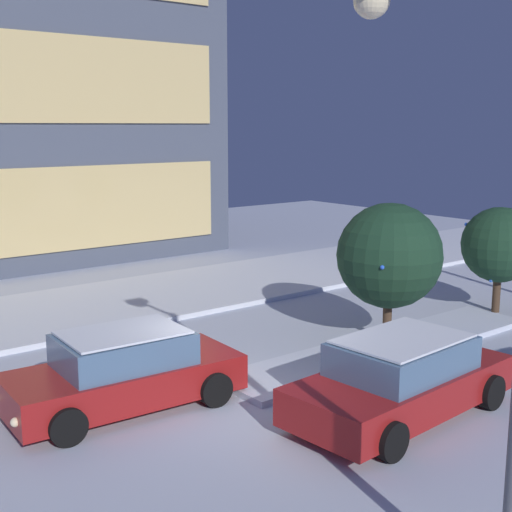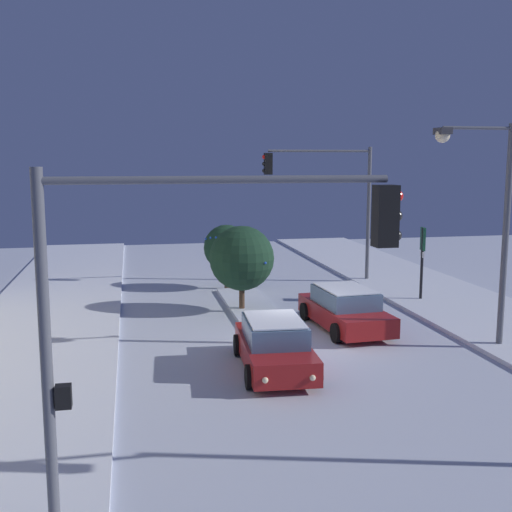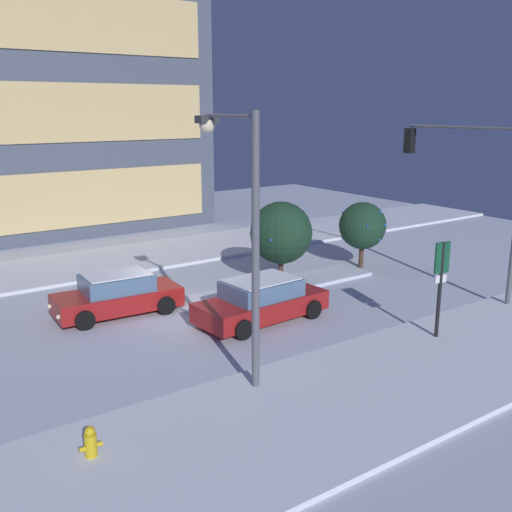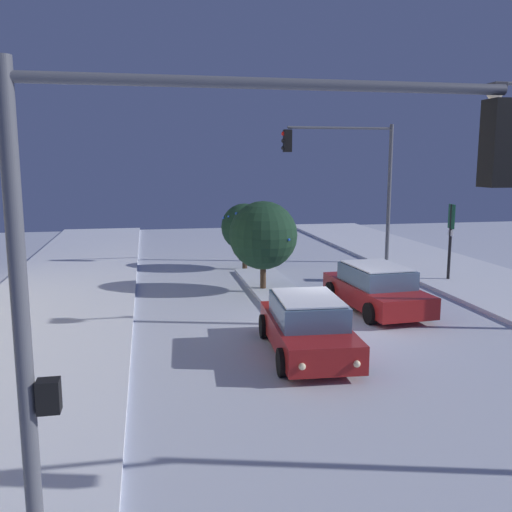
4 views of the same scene
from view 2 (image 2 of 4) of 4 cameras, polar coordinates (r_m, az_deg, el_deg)
name	(u,v)px [view 2 (image 2 of 4)]	position (r m, az deg, el deg)	size (l,w,h in m)	color
ground	(296,348)	(20.14, 3.66, -8.44)	(52.00, 52.00, 0.00)	silver
curb_strip_far	(27,363)	(19.72, -20.20, -9.14)	(52.00, 5.20, 0.14)	silver
median_strip	(255,312)	(24.39, -0.05, -5.18)	(9.00, 1.80, 0.14)	silver
car_near	(345,309)	(22.41, 8.13, -4.84)	(4.82, 2.36, 1.49)	maroon
car_far	(274,346)	(17.97, 1.70, -8.19)	(4.53, 2.22, 1.49)	maroon
traffic_light_corner_near_right	(328,188)	(30.18, 6.61, 6.21)	(0.32, 5.41, 6.58)	#565960
traffic_light_corner_far_left	(196,281)	(9.64, -5.52, -2.33)	(0.32, 5.72, 5.86)	#565960
street_lamp_arched	(486,203)	(20.50, 20.33, 4.55)	(0.56, 2.59, 7.06)	#565960
parking_info_sign	(422,254)	(27.06, 14.98, 0.16)	(0.55, 0.14, 3.17)	black
decorated_tree_median	(226,248)	(28.88, -2.72, 0.77)	(2.12, 2.12, 3.00)	#473323
decorated_tree_left_of_median	(242,258)	(24.41, -1.32, -0.21)	(2.55, 2.55, 3.42)	#473323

